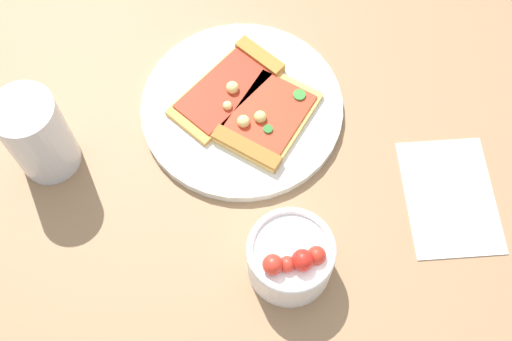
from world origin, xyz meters
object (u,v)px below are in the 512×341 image
Objects in this scene: pizza_slice_near at (264,122)px; paper_napkin at (450,196)px; pizza_slice_far at (231,85)px; salad_bowl at (290,258)px; plate at (242,108)px; soda_glass at (39,137)px.

pizza_slice_near reaches higher than paper_napkin.
salad_bowl reaches higher than pizza_slice_far.
plate is at bearing -133.34° from pizza_slice_far.
plate is 2.15× the size of soda_glass.
soda_glass is at bearing 124.99° from plate.
pizza_slice_far reaches higher than paper_napkin.
pizza_slice_near reaches higher than plate.
pizza_slice_near is 0.94× the size of paper_napkin.
salad_bowl is (-0.21, -0.15, 0.02)m from pizza_slice_far.
salad_bowl is 0.81× the size of soda_glass.
plate is 1.54× the size of pizza_slice_far.
paper_napkin is at bearing -97.24° from plate.
pizza_slice_far is 1.39× the size of soda_glass.
salad_bowl is (-0.17, -0.09, 0.02)m from pizza_slice_near.
pizza_slice_far is at bearing 35.02° from salad_bowl.
paper_napkin is at bearing -77.56° from soda_glass.
salad_bowl is 0.63× the size of paper_napkin.
pizza_slice_near is 0.28m from soda_glass.
salad_bowl is 0.34m from soda_glass.
paper_napkin is (-0.02, -0.25, -0.02)m from pizza_slice_near.
soda_glass is (0.04, 0.33, 0.02)m from salad_bowl.
salad_bowl is at bearing 132.59° from paper_napkin.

